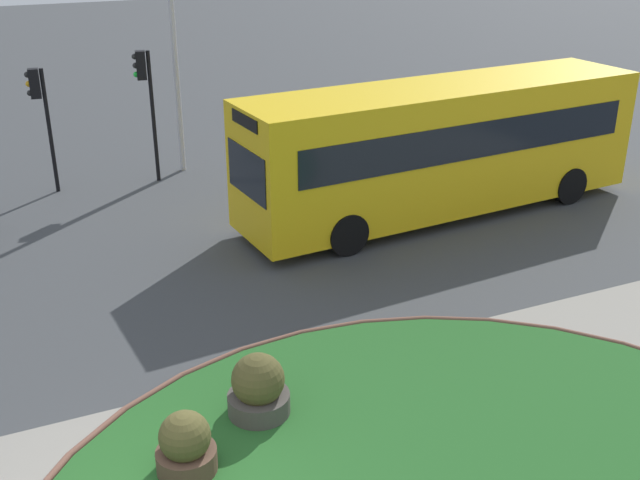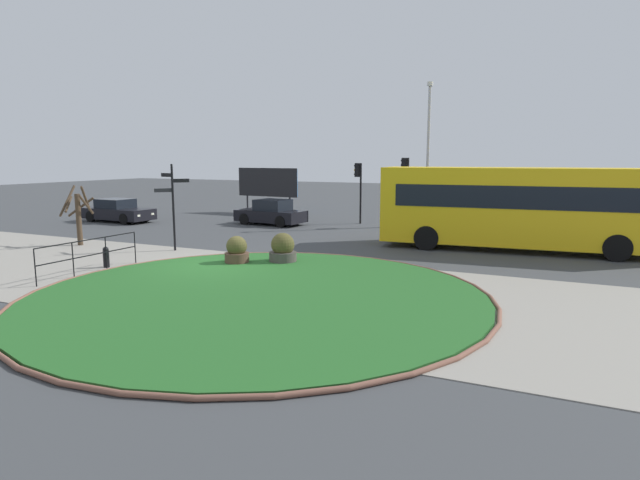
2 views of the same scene
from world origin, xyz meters
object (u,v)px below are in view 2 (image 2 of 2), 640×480
Objects in this scene: traffic_light_near at (359,179)px; lamppost_tall at (428,150)px; billboard_left at (268,183)px; car_far_lane at (117,211)px; car_near_lane at (271,213)px; traffic_light_far at (405,176)px; planter_near_signpost at (237,252)px; bollard_foreground at (106,257)px; bus_yellow at (518,207)px; street_tree_bare at (78,214)px; signpost_directional at (172,201)px; planter_kerbside at (283,250)px.

lamppost_tall is (3.84, 0.39, 1.63)m from traffic_light_near.
car_far_lane is at bearing -121.50° from billboard_left.
car_near_lane is 7.73m from traffic_light_far.
lamppost_tall reaches higher than planter_near_signpost.
bollard_foreground is 0.07× the size of bus_yellow.
billboard_left is at bearing 116.77° from planter_near_signpost.
bus_yellow is at bearing 155.01° from traffic_light_near.
bollard_foreground is 5.68m from street_tree_bare.
billboard_left is (-3.30, 5.28, 1.40)m from car_near_lane.
signpost_directional is at bearing 20.43° from bus_yellow.
lamppost_tall is at bearing -139.06° from traffic_light_far.
billboard_left reaches higher than bollard_foreground.
car_near_lane is 1.18× the size of traffic_light_near.
planter_kerbside is at bearing -54.28° from billboard_left.
bollard_foreground is at bearing -148.50° from planter_kerbside.
car_near_lane is at bearing 93.70° from bollard_foreground.
traffic_light_near is 0.44× the size of lamppost_tall.
traffic_light_near is at bearing -37.09° from bus_yellow.
street_tree_bare reaches higher than planter_kerbside.
traffic_light_far is at bearing 47.72° from street_tree_bare.
bollard_foreground is 0.16× the size of car_far_lane.
signpost_directional is 3.14× the size of planter_kerbside.
planter_kerbside is at bearing 105.74° from traffic_light_near.
car_near_lane is 1.58× the size of street_tree_bare.
car_far_lane is 0.58× the size of lamppost_tall.
car_far_lane is 16.84m from traffic_light_far.
bus_yellow is 4.25× the size of street_tree_bare.
bus_yellow is 2.69× the size of car_near_lane.
bus_yellow is 2.93× the size of traffic_light_far.
traffic_light_near is at bearing 91.51° from planter_near_signpost.
car_near_lane is at bearing 39.11° from traffic_light_near.
bus_yellow is 3.18× the size of traffic_light_near.
planter_kerbside is (5.29, -0.50, -1.54)m from signpost_directional.
traffic_light_far is (2.80, -0.23, 0.21)m from traffic_light_near.
street_tree_bare is (-0.60, -14.95, -0.68)m from billboard_left.
car_far_lane is at bearing -161.62° from lamppost_tall.
traffic_light_far is at bearing 60.77° from signpost_directional.
traffic_light_far is (15.94, 5.02, 2.12)m from car_far_lane.
car_far_lane is 1.75× the size of street_tree_bare.
bus_yellow reaches higher than billboard_left.
bus_yellow is 10.60× the size of planter_near_signpost.
billboard_left is at bearing 122.07° from planter_kerbside.
planter_near_signpost is at bearing 35.15° from bus_yellow.
lamppost_tall reaches higher than billboard_left.
billboard_left is at bearing -31.49° from bus_yellow.
signpost_directional reaches higher than planter_near_signpost.
planter_kerbside is at bearing 31.45° from planter_near_signpost.
lamppost_tall reaches higher than traffic_light_near.
signpost_directional is 14.84m from billboard_left.
traffic_light_far reaches higher than planter_near_signpost.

